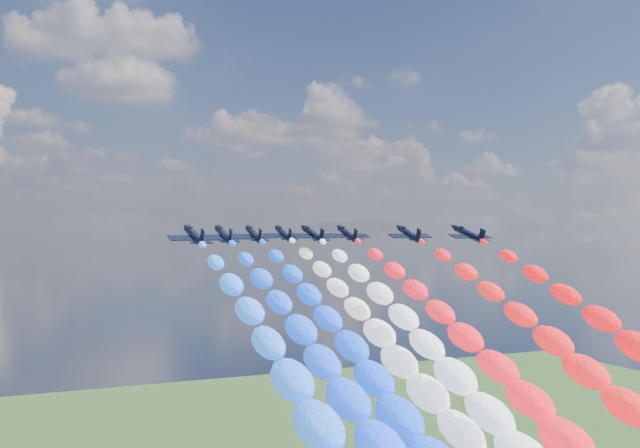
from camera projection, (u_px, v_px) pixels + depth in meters
name	position (u px, v px, depth m)	size (l,w,h in m)	color
jet_0	(194.00, 235.00, 127.93)	(9.03, 12.11, 2.67)	black
jet_1	(224.00, 235.00, 140.30)	(9.03, 12.11, 2.67)	black
trail_1	(361.00, 446.00, 90.48)	(6.71, 106.08, 53.08)	#1747FC
jet_2	(254.00, 234.00, 153.24)	(9.03, 12.11, 2.67)	black
trail_2	(388.00, 418.00, 103.42)	(6.71, 106.08, 53.08)	#1148FF
jet_3	(313.00, 234.00, 155.33)	(9.03, 12.11, 2.67)	black
trail_3	(472.00, 415.00, 105.51)	(6.71, 106.08, 53.08)	silver
jet_4	(284.00, 233.00, 167.49)	(9.03, 12.11, 2.67)	black
trail_4	(414.00, 395.00, 117.67)	(6.71, 106.08, 53.08)	silver
jet_5	(347.00, 234.00, 162.73)	(9.03, 12.11, 2.67)	black
trail_5	(511.00, 402.00, 112.91)	(6.71, 106.08, 53.08)	#FB1323
jet_6	(409.00, 234.00, 158.90)	(9.03, 12.11, 2.67)	black
trail_6	(607.00, 409.00, 109.08)	(6.71, 106.08, 53.08)	red
jet_7	(469.00, 234.00, 152.95)	(9.03, 12.11, 2.67)	black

